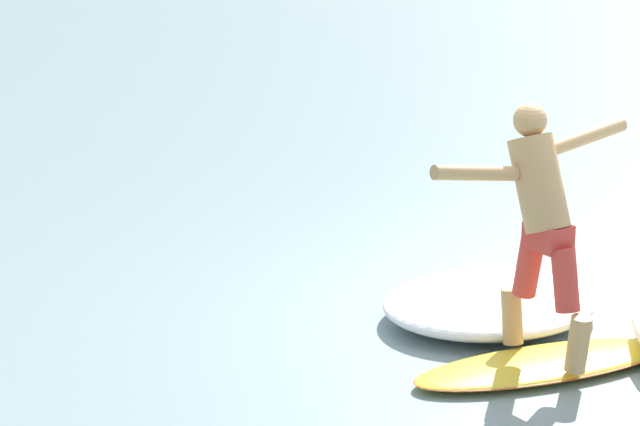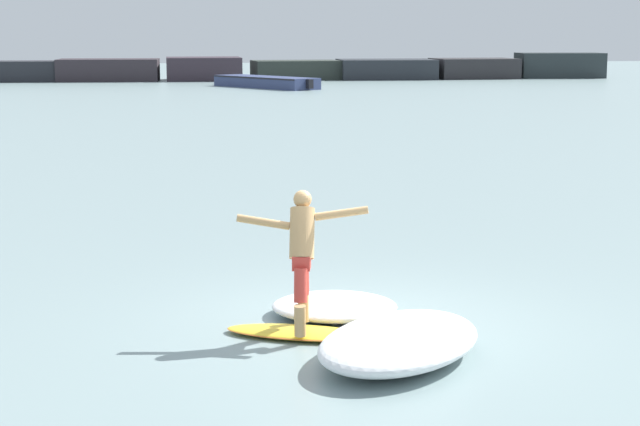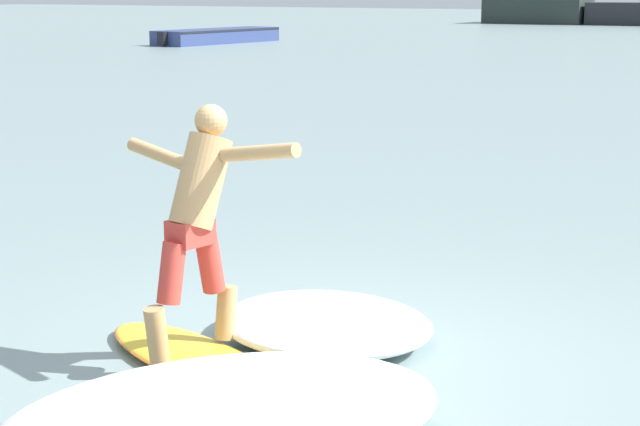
# 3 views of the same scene
# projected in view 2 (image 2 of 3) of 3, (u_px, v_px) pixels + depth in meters

# --- Properties ---
(ground_plane) EXTENTS (200.00, 200.00, 0.00)m
(ground_plane) POSITION_uv_depth(u_px,v_px,m) (358.00, 321.00, 12.84)
(ground_plane) COLOR gray
(rock_jetty_breakwater) EXTENTS (51.03, 4.63, 6.08)m
(rock_jetty_breakwater) POSITION_uv_depth(u_px,v_px,m) (249.00, 69.00, 73.70)
(rock_jetty_breakwater) COLOR #293230
(rock_jetty_breakwater) RESTS_ON ground
(surfboard) EXTENTS (1.95, 1.22, 0.23)m
(surfboard) POSITION_uv_depth(u_px,v_px,m) (305.00, 333.00, 12.15)
(surfboard) COLOR yellow
(surfboard) RESTS_ON ground
(surfer) EXTENTS (1.49, 0.78, 1.57)m
(surfer) POSITION_uv_depth(u_px,v_px,m) (302.00, 249.00, 12.07)
(surfer) COLOR tan
(surfer) RESTS_ON surfboard
(small_boat_offshore) EXTENTS (6.02, 8.19, 0.67)m
(small_boat_offshore) POSITION_uv_depth(u_px,v_px,m) (264.00, 81.00, 64.12)
(small_boat_offshore) COLOR navy
(small_boat_offshore) RESTS_ON ground
(wave_foam_at_tail) EXTENTS (2.64, 2.80, 0.39)m
(wave_foam_at_tail) POSITION_uv_depth(u_px,v_px,m) (400.00, 342.00, 11.30)
(wave_foam_at_tail) COLOR white
(wave_foam_at_tail) RESTS_ON ground
(wave_foam_at_nose) EXTENTS (1.73, 1.56, 0.24)m
(wave_foam_at_nose) POSITION_uv_depth(u_px,v_px,m) (334.00, 306.00, 13.03)
(wave_foam_at_nose) COLOR white
(wave_foam_at_nose) RESTS_ON ground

